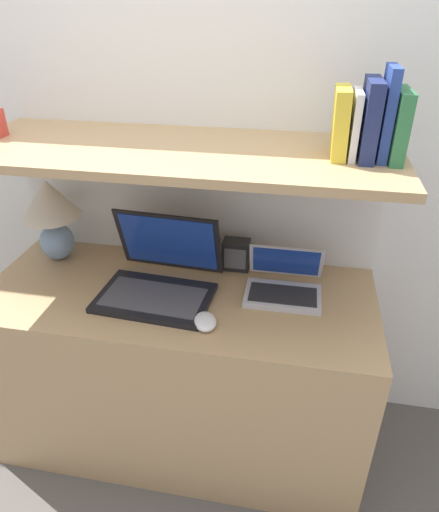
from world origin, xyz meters
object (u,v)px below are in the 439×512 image
object	(u,v)px
table_lamp	(51,210)
laptop_small	(284,285)
book_yellow	(340,123)
book_green	(398,125)
laptop_large	(160,278)
book_blue	(386,114)
computer_mouse	(205,322)
book_white	(354,125)
book_navy	(369,120)
router_box	(236,254)

from	to	relation	value
table_lamp	laptop_small	size ratio (longest dim) A/B	1.25
book_yellow	book_green	bearing A→B (deg)	0.00
laptop_large	book_blue	xyz separation A→B (m)	(0.68, 0.07, 0.58)
computer_mouse	book_white	size ratio (longest dim) A/B	0.62
table_lamp	book_navy	bearing A→B (deg)	-4.41
router_box	book_navy	size ratio (longest dim) A/B	0.54
computer_mouse	router_box	size ratio (longest dim) A/B	0.98
book_green	book_white	distance (m)	0.12
table_lamp	book_blue	distance (m)	1.23
laptop_large	book_yellow	bearing A→B (deg)	7.33
book_white	book_blue	bearing A→B (deg)	0.00
router_box	book_green	distance (m)	0.74
book_navy	table_lamp	bearing A→B (deg)	175.59
laptop_large	laptop_small	distance (m)	0.44
book_navy	book_yellow	distance (m)	0.08
laptop_small	book_blue	xyz separation A→B (m)	(0.24, 0.00, 0.60)
book_navy	book_white	size ratio (longest dim) A/B	1.17
computer_mouse	book_green	xyz separation A→B (m)	(0.52, 0.23, 0.59)
table_lamp	book_yellow	distance (m)	1.11
table_lamp	book_green	size ratio (longest dim) A/B	1.70
book_white	computer_mouse	bearing A→B (deg)	-149.59
laptop_small	router_box	bearing A→B (deg)	143.84
laptop_large	book_navy	xyz separation A→B (m)	(0.64, 0.07, 0.56)
laptop_small	book_white	distance (m)	0.59
book_blue	book_navy	xyz separation A→B (m)	(-0.04, 0.00, -0.02)
table_lamp	laptop_large	world-z (taller)	table_lamp
laptop_large	router_box	size ratio (longest dim) A/B	3.45
computer_mouse	router_box	distance (m)	0.38
laptop_large	book_navy	distance (m)	0.85
book_blue	book_yellow	xyz separation A→B (m)	(-0.12, 0.00, -0.03)
book_green	book_white	xyz separation A→B (m)	(-0.12, 0.00, -0.00)
laptop_small	laptop_large	bearing A→B (deg)	-170.74
laptop_large	book_navy	size ratio (longest dim) A/B	1.87
book_navy	book_white	distance (m)	0.04
book_white	book_yellow	xyz separation A→B (m)	(-0.04, 0.00, 0.00)
router_box	book_yellow	world-z (taller)	book_yellow
book_yellow	router_box	bearing A→B (deg)	155.97
laptop_large	table_lamp	bearing A→B (deg)	161.58
laptop_large	book_navy	bearing A→B (deg)	6.43
router_box	laptop_large	bearing A→B (deg)	-138.86
laptop_large	computer_mouse	world-z (taller)	laptop_large
book_green	book_blue	xyz separation A→B (m)	(-0.04, 0.00, 0.03)
table_lamp	book_white	world-z (taller)	book_white
laptop_small	computer_mouse	size ratio (longest dim) A/B	2.28
table_lamp	router_box	bearing A→B (deg)	4.40
computer_mouse	book_navy	size ratio (longest dim) A/B	0.53
computer_mouse	book_navy	bearing A→B (deg)	28.13
computer_mouse	book_green	distance (m)	0.82
computer_mouse	book_yellow	xyz separation A→B (m)	(0.36, 0.23, 0.59)
laptop_small	book_green	xyz separation A→B (m)	(0.28, 0.00, 0.57)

